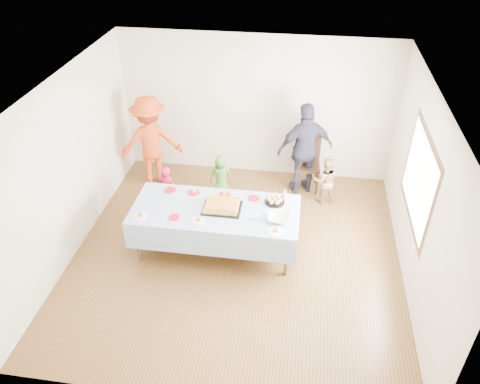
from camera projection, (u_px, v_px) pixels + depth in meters
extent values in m
plane|color=#4E3116|center=(237.00, 254.00, 7.31)|extent=(5.00, 5.00, 0.00)
cube|color=beige|center=(257.00, 108.00, 8.58)|extent=(5.00, 0.04, 2.70)
cube|color=beige|center=(197.00, 323.00, 4.51)|extent=(5.00, 0.04, 2.70)
cube|color=beige|center=(68.00, 168.00, 6.84)|extent=(0.04, 5.00, 2.70)
cube|color=beige|center=(421.00, 197.00, 6.24)|extent=(0.04, 5.00, 2.70)
cube|color=white|center=(236.00, 91.00, 5.78)|extent=(5.00, 5.00, 0.04)
cube|color=#472B16|center=(418.00, 179.00, 6.33)|extent=(0.03, 1.75, 1.35)
cylinder|color=#52301C|center=(137.00, 241.00, 7.00)|extent=(0.06, 0.06, 0.73)
cylinder|color=#52301C|center=(287.00, 256.00, 6.73)|extent=(0.06, 0.06, 0.73)
cylinder|color=#52301C|center=(154.00, 208.00, 7.69)|extent=(0.06, 0.06, 0.73)
cylinder|color=#52301C|center=(290.00, 220.00, 7.42)|extent=(0.06, 0.06, 0.73)
cube|color=#52301C|center=(215.00, 210.00, 6.99)|extent=(2.40, 1.00, 0.04)
cube|color=white|center=(215.00, 209.00, 6.98)|extent=(2.50, 1.10, 0.01)
cube|color=black|center=(222.00, 208.00, 6.97)|extent=(0.57, 0.44, 0.02)
cube|color=#E9D158|center=(222.00, 206.00, 6.95)|extent=(0.48, 0.36, 0.07)
cube|color=#A25D25|center=(222.00, 203.00, 6.93)|extent=(0.48, 0.36, 0.01)
cylinder|color=black|center=(275.00, 202.00, 7.10)|extent=(0.31, 0.31, 0.02)
sphere|color=tan|center=(280.00, 200.00, 7.06)|extent=(0.08, 0.08, 0.08)
sphere|color=tan|center=(278.00, 197.00, 7.13)|extent=(0.08, 0.08, 0.08)
sphere|color=tan|center=(272.00, 197.00, 7.14)|extent=(0.08, 0.08, 0.08)
sphere|color=tan|center=(269.00, 199.00, 7.08)|extent=(0.08, 0.08, 0.08)
sphere|color=tan|center=(272.00, 202.00, 7.02)|extent=(0.08, 0.08, 0.08)
sphere|color=tan|center=(277.00, 203.00, 7.01)|extent=(0.08, 0.08, 0.08)
sphere|color=tan|center=(275.00, 200.00, 7.07)|extent=(0.08, 0.08, 0.08)
imported|color=silver|center=(279.00, 218.00, 6.72)|extent=(0.33, 0.33, 0.08)
cone|color=silver|center=(285.00, 193.00, 7.17)|extent=(0.10, 0.10, 0.17)
cylinder|color=red|center=(170.00, 190.00, 7.37)|extent=(0.18, 0.18, 0.01)
cylinder|color=red|center=(194.00, 192.00, 7.32)|extent=(0.19, 0.19, 0.01)
cylinder|color=red|center=(225.00, 194.00, 7.28)|extent=(0.17, 0.17, 0.01)
cylinder|color=red|center=(254.00, 198.00, 7.19)|extent=(0.19, 0.19, 0.01)
cylinder|color=red|center=(174.00, 217.00, 6.79)|extent=(0.16, 0.16, 0.01)
cylinder|color=white|center=(140.00, 216.00, 6.82)|extent=(0.21, 0.21, 0.01)
cylinder|color=white|center=(198.00, 221.00, 6.73)|extent=(0.20, 0.20, 0.01)
cylinder|color=white|center=(275.00, 232.00, 6.53)|extent=(0.24, 0.24, 0.01)
cylinder|color=black|center=(296.00, 183.00, 8.56)|extent=(0.04, 0.04, 0.46)
cylinder|color=black|center=(317.00, 184.00, 8.53)|extent=(0.04, 0.04, 0.46)
cylinder|color=black|center=(296.00, 172.00, 8.87)|extent=(0.04, 0.04, 0.46)
cylinder|color=black|center=(316.00, 173.00, 8.84)|extent=(0.04, 0.04, 0.46)
cube|color=black|center=(307.00, 166.00, 8.56)|extent=(0.47, 0.47, 0.05)
cube|color=black|center=(308.00, 147.00, 8.56)|extent=(0.45, 0.07, 0.53)
imported|color=#B71633|center=(168.00, 190.00, 7.94)|extent=(0.39, 0.32, 0.93)
imported|color=#3E7B29|center=(221.00, 176.00, 8.38)|extent=(0.46, 0.36, 0.83)
imported|color=#AE7851|center=(325.00, 181.00, 8.23)|extent=(0.46, 0.38, 0.88)
imported|color=#C43F18|center=(151.00, 141.00, 8.53)|extent=(1.27, 0.97, 1.73)
imported|color=#2D2B3C|center=(305.00, 149.00, 8.28)|extent=(1.10, 0.77, 1.74)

